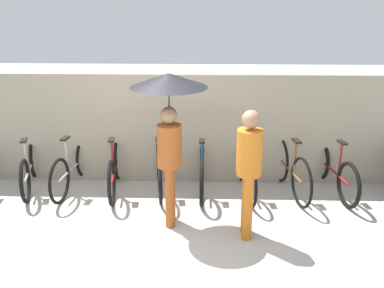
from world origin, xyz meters
TOP-DOWN VIEW (x-y plane):
  - ground_plane at (0.00, 0.00)m, footprint 30.00×30.00m
  - back_wall at (0.00, 2.11)m, footprint 14.65×0.12m
  - parked_bicycle_1 at (-2.08, 1.73)m, footprint 0.56×1.63m
  - parked_bicycle_2 at (-1.39, 1.75)m, footprint 0.44×1.74m
  - parked_bicycle_3 at (-0.69, 1.67)m, footprint 0.44×1.67m
  - parked_bicycle_4 at (-0.00, 1.76)m, footprint 0.44×1.73m
  - parked_bicycle_5 at (0.69, 1.72)m, footprint 0.44×1.69m
  - parked_bicycle_6 at (1.39, 1.70)m, footprint 0.44×1.66m
  - parked_bicycle_7 at (2.08, 1.68)m, footprint 0.47×1.70m
  - parked_bicycle_8 at (2.77, 1.74)m, footprint 0.46×1.74m
  - pedestrian_leading at (0.27, 0.74)m, footprint 1.00×1.00m
  - pedestrian_center at (1.28, 0.37)m, footprint 0.32×0.32m

SIDE VIEW (x-z plane):
  - ground_plane at x=0.00m, z-range 0.00..0.00m
  - parked_bicycle_1 at x=-2.08m, z-range -0.20..0.91m
  - parked_bicycle_5 at x=0.69m, z-range -0.15..0.87m
  - parked_bicycle_6 at x=1.39m, z-range -0.17..0.90m
  - parked_bicycle_8 at x=2.77m, z-range -0.17..0.90m
  - parked_bicycle_3 at x=-0.69m, z-range -0.16..0.89m
  - parked_bicycle_2 at x=-1.39m, z-range -0.14..0.88m
  - parked_bicycle_4 at x=0.00m, z-range -0.10..0.88m
  - parked_bicycle_7 at x=2.08m, z-range -0.12..0.91m
  - back_wall at x=0.00m, z-range 0.00..1.81m
  - pedestrian_center at x=1.28m, z-range 0.15..1.84m
  - pedestrian_leading at x=0.27m, z-range 0.59..2.64m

